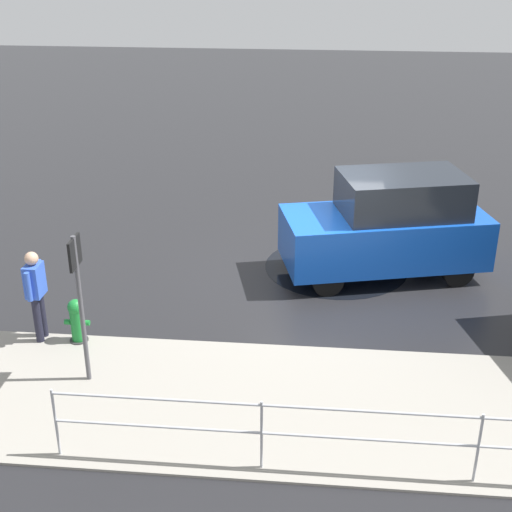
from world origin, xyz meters
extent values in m
plane|color=black|center=(0.00, 0.00, 0.00)|extent=(60.00, 60.00, 0.00)
cube|color=gray|center=(0.00, 4.20, 0.02)|extent=(24.00, 3.20, 0.04)
cube|color=blue|center=(-1.26, -0.37, 0.79)|extent=(4.20, 2.60, 0.99)
cube|color=#1E232B|center=(-1.56, -0.44, 1.67)|extent=(2.63, 2.02, 0.77)
cylinder|color=black|center=(-0.18, 0.64, 0.30)|extent=(0.64, 0.36, 0.60)
cylinder|color=black|center=(0.17, -0.74, 0.30)|extent=(0.64, 0.36, 0.60)
cylinder|color=black|center=(-2.68, 0.01, 0.30)|extent=(0.64, 0.36, 0.60)
cylinder|color=black|center=(-2.33, -1.37, 0.30)|extent=(0.64, 0.36, 0.60)
cylinder|color=#197A2D|center=(3.93, 2.77, 0.31)|extent=(0.22, 0.22, 0.62)
sphere|color=#197A2D|center=(3.93, 2.77, 0.67)|extent=(0.26, 0.26, 0.26)
cylinder|color=#197A2D|center=(3.77, 2.77, 0.38)|extent=(0.10, 0.09, 0.09)
cylinder|color=#197A2D|center=(4.09, 2.77, 0.38)|extent=(0.10, 0.09, 0.09)
cylinder|color=#2D2D2D|center=(3.93, 2.77, 0.03)|extent=(0.31, 0.31, 0.06)
cube|color=blue|center=(4.56, 2.76, 1.12)|extent=(0.25, 0.37, 0.55)
sphere|color=tan|center=(4.56, 2.76, 1.51)|extent=(0.22, 0.22, 0.22)
cylinder|color=#1E1E2D|center=(4.56, 2.67, 0.42)|extent=(0.13, 0.13, 0.85)
cylinder|color=#1E1E2D|center=(4.56, 2.85, 0.42)|extent=(0.13, 0.13, 0.85)
cylinder|color=blue|center=(4.55, 2.52, 1.12)|extent=(0.09, 0.09, 0.50)
cylinder|color=blue|center=(4.56, 3.00, 1.12)|extent=(0.09, 0.09, 0.50)
cylinder|color=#B7BABF|center=(-2.02, 5.56, 0.53)|extent=(0.04, 0.04, 1.05)
cylinder|color=#B7BABF|center=(0.62, 5.56, 0.53)|extent=(0.04, 0.04, 1.05)
cylinder|color=#B7BABF|center=(3.26, 5.56, 0.53)|extent=(0.04, 0.04, 1.05)
cylinder|color=#B7BABF|center=(-0.70, 5.56, 1.00)|extent=(7.92, 0.04, 0.04)
cylinder|color=#B7BABF|center=(-0.70, 5.56, 0.58)|extent=(7.92, 0.04, 0.04)
cylinder|color=#4C4C51|center=(3.42, 3.84, 1.20)|extent=(0.07, 0.07, 2.40)
cube|color=black|center=(3.42, 3.84, 2.15)|extent=(0.04, 0.44, 0.44)
cylinder|color=black|center=(-0.36, -0.59, 0.00)|extent=(2.90, 2.90, 0.01)
camera|label=1|loc=(0.01, 12.67, 6.26)|focal=50.00mm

